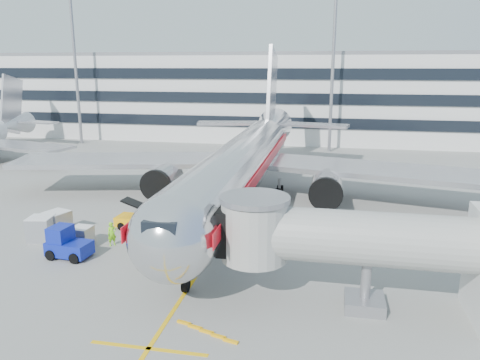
% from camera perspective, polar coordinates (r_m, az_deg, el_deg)
% --- Properties ---
extents(ground, '(180.00, 180.00, 0.00)m').
position_cam_1_polar(ground, '(36.38, -2.78, -7.76)').
color(ground, gray).
rests_on(ground, ground).
extents(lead_in_line, '(0.25, 70.00, 0.01)m').
position_cam_1_polar(lead_in_line, '(45.61, 0.23, -3.22)').
color(lead_in_line, '#F3B40C').
rests_on(lead_in_line, ground).
extents(stop_bar, '(6.00, 0.25, 0.01)m').
position_cam_1_polar(stop_bar, '(24.50, -11.09, -19.52)').
color(stop_bar, '#F3B40C').
rests_on(stop_bar, ground).
extents(main_jet, '(50.95, 48.70, 16.06)m').
position_cam_1_polar(main_jet, '(46.21, 0.63, 2.41)').
color(main_jet, silver).
rests_on(main_jet, ground).
extents(jet_bridge, '(17.80, 4.50, 7.00)m').
position_cam_1_polar(jet_bridge, '(26.87, 18.98, -7.66)').
color(jet_bridge, silver).
rests_on(jet_bridge, ground).
extents(terminal, '(150.00, 24.25, 15.60)m').
position_cam_1_polar(terminal, '(91.31, 6.02, 10.24)').
color(terminal, silver).
rests_on(terminal, ground).
extents(light_mast_west, '(2.40, 1.20, 25.45)m').
position_cam_1_polar(light_mast_west, '(86.43, -19.51, 14.05)').
color(light_mast_west, gray).
rests_on(light_mast_west, ground).
extents(light_mast_centre, '(2.40, 1.20, 25.45)m').
position_cam_1_polar(light_mast_centre, '(74.84, 11.31, 14.71)').
color(light_mast_centre, gray).
rests_on(light_mast_centre, ground).
extents(belt_loader, '(5.35, 2.21, 2.53)m').
position_cam_1_polar(belt_loader, '(40.04, -11.41, -4.89)').
color(belt_loader, '#FFAE0A').
rests_on(belt_loader, ground).
extents(baggage_tug, '(3.19, 2.22, 2.28)m').
position_cam_1_polar(baggage_tug, '(35.79, -20.38, -7.32)').
color(baggage_tug, '#0E1E9B').
rests_on(baggage_tug, ground).
extents(cargo_container_left, '(2.05, 2.05, 1.89)m').
position_cam_1_polar(cargo_container_left, '(39.92, -23.08, -5.46)').
color(cargo_container_left, '#A8AAAF').
rests_on(cargo_container_left, ground).
extents(cargo_container_right, '(2.18, 2.18, 1.84)m').
position_cam_1_polar(cargo_container_right, '(41.04, -21.36, -4.82)').
color(cargo_container_right, '#A8AAAF').
rests_on(cargo_container_right, ground).
extents(cargo_container_front, '(1.47, 1.47, 1.49)m').
position_cam_1_polar(cargo_container_front, '(37.69, -18.71, -6.51)').
color(cargo_container_front, '#A8AAAF').
rests_on(cargo_container_front, ground).
extents(ramp_worker, '(0.78, 0.79, 1.85)m').
position_cam_1_polar(ramp_worker, '(37.01, -15.34, -6.35)').
color(ramp_worker, '#7FE718').
rests_on(ramp_worker, ground).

